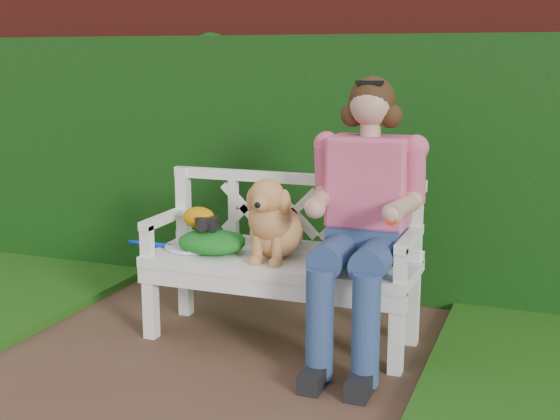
% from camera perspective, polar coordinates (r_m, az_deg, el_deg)
% --- Properties ---
extents(ground, '(60.00, 60.00, 0.00)m').
position_cam_1_polar(ground, '(3.75, -7.82, -13.18)').
color(ground, '#4F3023').
extents(brick_wall, '(10.00, 0.30, 2.20)m').
position_cam_1_polar(brick_wall, '(5.17, 1.91, 6.46)').
color(brick_wall, maroon).
rests_on(brick_wall, ground).
extents(ivy_hedge, '(10.00, 0.18, 1.70)m').
position_cam_1_polar(ivy_hedge, '(5.00, 1.08, 3.39)').
color(ivy_hedge, '#144411').
rests_on(ivy_hedge, ground).
extents(garden_bench, '(1.58, 0.60, 0.48)m').
position_cam_1_polar(garden_bench, '(4.19, 0.00, -6.85)').
color(garden_bench, white).
rests_on(garden_bench, ground).
extents(seated_woman, '(0.74, 0.91, 1.48)m').
position_cam_1_polar(seated_woman, '(3.90, 6.57, -0.71)').
color(seated_woman, '#F2395A').
rests_on(seated_woman, ground).
extents(dog, '(0.45, 0.51, 0.47)m').
position_cam_1_polar(dog, '(4.05, -0.42, -0.54)').
color(dog, '#B87B3A').
rests_on(dog, garden_bench).
extents(tennis_racket, '(0.61, 0.34, 0.03)m').
position_cam_1_polar(tennis_racket, '(4.32, -7.19, -2.85)').
color(tennis_racket, silver).
rests_on(tennis_racket, garden_bench).
extents(green_bag, '(0.46, 0.40, 0.13)m').
position_cam_1_polar(green_bag, '(4.23, -5.24, -2.39)').
color(green_bag, '#236F22').
rests_on(green_bag, garden_bench).
extents(camera_item, '(0.13, 0.10, 0.08)m').
position_cam_1_polar(camera_item, '(4.20, -5.55, -1.00)').
color(camera_item, black).
rests_on(camera_item, green_bag).
extents(baseball_glove, '(0.19, 0.14, 0.12)m').
position_cam_1_polar(baseball_glove, '(4.26, -6.20, -0.56)').
color(baseball_glove, '#C27F05').
rests_on(baseball_glove, green_bag).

